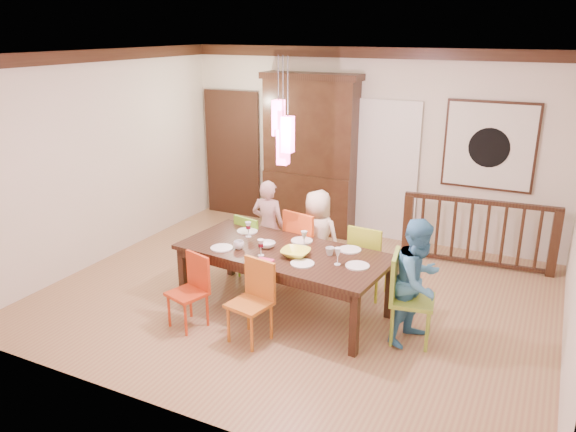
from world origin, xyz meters
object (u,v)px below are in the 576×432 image
at_px(balustrade, 478,232).
at_px(china_hutch, 310,154).
at_px(chair_end_right, 413,293).
at_px(person_far_mid, 317,238).
at_px(person_end_right, 418,282).
at_px(dining_table, 283,256).
at_px(person_far_left, 268,227).
at_px(chair_far_left, 256,241).

bearing_deg(balustrade, china_hutch, 168.14).
height_order(china_hutch, balustrade, china_hutch).
distance_m(chair_end_right, person_far_mid, 1.69).
distance_m(person_far_mid, person_end_right, 1.70).
bearing_deg(dining_table, china_hutch, 113.28).
distance_m(chair_end_right, person_end_right, 0.13).
bearing_deg(chair_end_right, person_far_left, 57.67).
relative_size(china_hutch, balustrade, 1.22).
relative_size(balustrade, person_far_left, 1.61).
xyz_separation_m(chair_end_right, balustrade, (0.31, 2.38, -0.06)).
relative_size(china_hutch, person_far_left, 1.97).
bearing_deg(person_far_mid, person_far_left, -3.02).
bearing_deg(chair_end_right, person_far_mid, 50.17).
bearing_deg(dining_table, person_end_right, 5.67).
bearing_deg(person_far_mid, dining_table, 88.33).
distance_m(dining_table, balustrade, 2.98).
bearing_deg(balustrade, chair_far_left, -151.74).
relative_size(chair_end_right, person_far_mid, 0.78).
bearing_deg(balustrade, dining_table, -132.46).
height_order(chair_end_right, china_hutch, china_hutch).
relative_size(dining_table, chair_far_left, 2.89).
height_order(china_hutch, person_end_right, china_hutch).
relative_size(dining_table, chair_end_right, 2.57).
relative_size(chair_far_left, chair_end_right, 0.89).
relative_size(dining_table, person_far_mid, 2.00).
bearing_deg(person_end_right, balustrade, 13.43).
bearing_deg(balustrade, chair_end_right, -101.90).
bearing_deg(person_end_right, person_far_left, 88.24).
bearing_deg(chair_end_right, dining_table, 79.53).
xyz_separation_m(china_hutch, person_far_mid, (0.94, -1.87, -0.63)).
distance_m(dining_table, person_end_right, 1.56).
xyz_separation_m(chair_end_right, person_far_left, (-2.20, 0.94, 0.08)).
height_order(chair_far_left, balustrade, balustrade).
height_order(person_far_left, person_end_right, person_end_right).
bearing_deg(person_end_right, chair_end_right, 160.34).
xyz_separation_m(chair_end_right, china_hutch, (-2.39, 2.73, 0.70)).
height_order(chair_end_right, balustrade, chair_end_right).
xyz_separation_m(chair_end_right, person_far_mid, (-1.45, 0.86, 0.07)).
xyz_separation_m(china_hutch, balustrade, (2.70, -0.35, -0.76)).
xyz_separation_m(balustrade, person_far_mid, (-1.76, -1.52, 0.13)).
distance_m(chair_far_left, balustrade, 3.07).
xyz_separation_m(person_far_left, person_far_mid, (0.75, -0.08, -0.01)).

